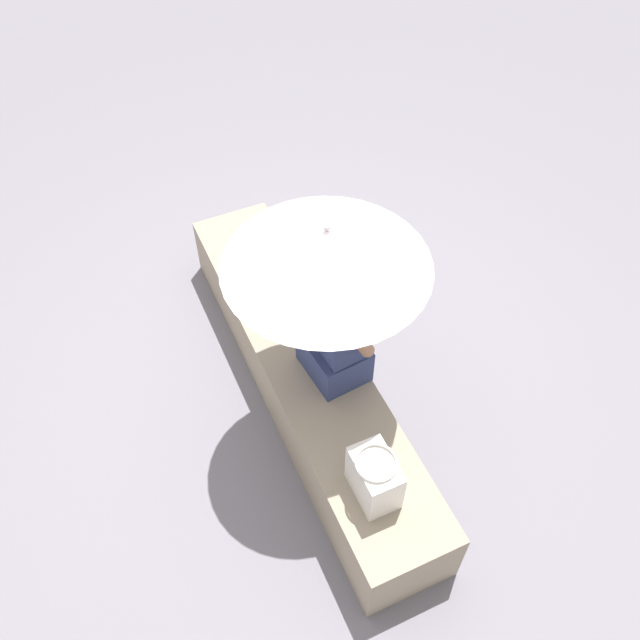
{
  "coord_description": "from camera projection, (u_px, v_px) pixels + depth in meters",
  "views": [
    {
      "loc": [
        2.09,
        -0.86,
        3.41
      ],
      "look_at": [
        0.08,
        0.05,
        0.76
      ],
      "focal_mm": 38.52,
      "sensor_mm": 36.0,
      "label": 1
    }
  ],
  "objects": [
    {
      "name": "person_seated",
      "position": [
        335.0,
        323.0,
        3.4
      ],
      "size": [
        0.49,
        0.31,
        0.9
      ],
      "color": "navy",
      "rests_on": "stone_bench"
    },
    {
      "name": "parasol",
      "position": [
        327.0,
        249.0,
        2.95
      ],
      "size": [
        0.95,
        0.95,
        1.07
      ],
      "color": "#B7B7BC",
      "rests_on": "stone_bench"
    },
    {
      "name": "handbag_black",
      "position": [
        374.0,
        477.0,
        3.13
      ],
      "size": [
        0.26,
        0.19,
        0.29
      ],
      "color": "silver",
      "rests_on": "stone_bench"
    },
    {
      "name": "magazine",
      "position": [
        262.0,
        280.0,
        4.1
      ],
      "size": [
        0.34,
        0.29,
        0.01
      ],
      "primitive_type": "cube",
      "rotation": [
        0.0,
        0.0,
        0.4
      ],
      "color": "#339ED1",
      "rests_on": "stone_bench"
    },
    {
      "name": "ground_plane",
      "position": [
        307.0,
        395.0,
        4.07
      ],
      "size": [
        14.0,
        14.0,
        0.0
      ],
      "primitive_type": "plane",
      "color": "slate"
    },
    {
      "name": "stone_bench",
      "position": [
        307.0,
        375.0,
        3.91
      ],
      "size": [
        2.55,
        0.5,
        0.41
      ],
      "primitive_type": "cube",
      "color": "gray",
      "rests_on": "ground"
    }
  ]
}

